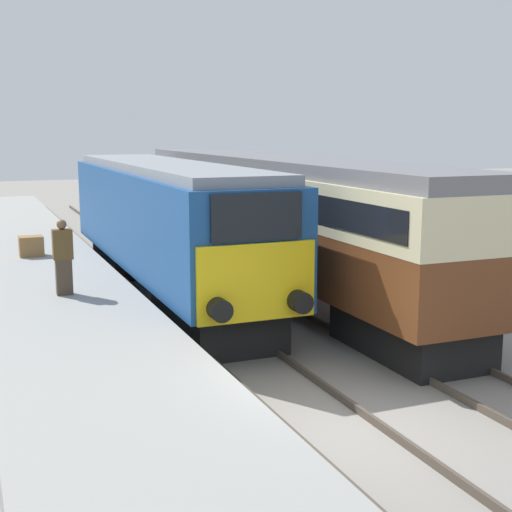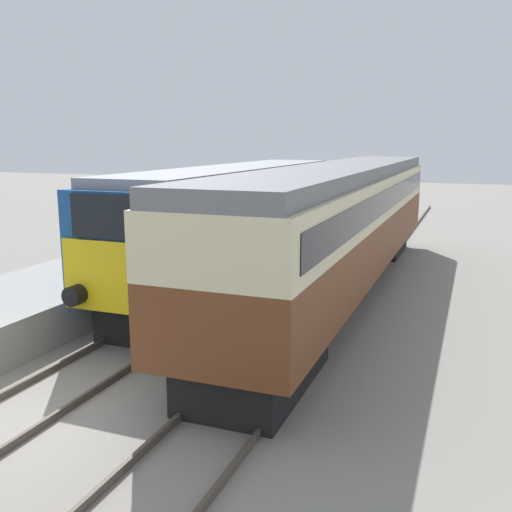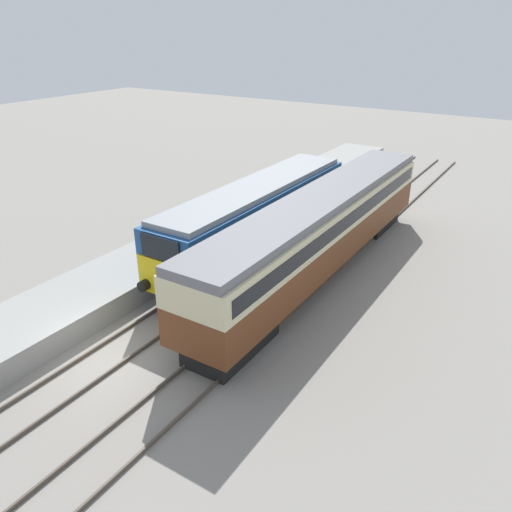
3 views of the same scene
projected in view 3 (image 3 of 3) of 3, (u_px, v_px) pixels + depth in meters
ground_plane at (106, 359)px, 17.58m from camera, size 120.00×120.00×0.00m
platform_left at (181, 248)px, 25.10m from camera, size 3.50×50.00×0.98m
rails_near_track at (195, 298)px, 21.38m from camera, size 1.51×60.00×0.14m
rails_far_track at (262, 321)px, 19.73m from camera, size 1.50×60.00×0.14m
locomotive at (257, 218)px, 24.33m from camera, size 2.70×14.08×3.83m
passenger_carriage at (321, 226)px, 22.60m from camera, size 2.75×18.71×3.93m
person_on_platform at (167, 229)px, 23.72m from camera, size 0.44×0.26×1.75m
luggage_crate at (230, 207)px, 28.33m from camera, size 0.70×0.56×0.60m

